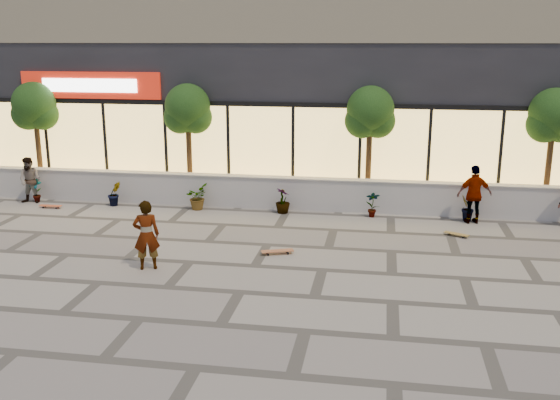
% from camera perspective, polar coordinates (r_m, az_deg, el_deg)
% --- Properties ---
extents(ground, '(80.00, 80.00, 0.00)m').
position_cam_1_polar(ground, '(13.66, -3.72, -8.40)').
color(ground, '#9D9788').
rests_on(ground, ground).
extents(planter_wall, '(22.00, 0.42, 1.04)m').
position_cam_1_polar(planter_wall, '(20.05, 0.78, 0.66)').
color(planter_wall, beige).
rests_on(planter_wall, ground).
extents(retail_building, '(24.00, 9.17, 8.50)m').
position_cam_1_polar(retail_building, '(24.93, 2.76, 11.99)').
color(retail_building, black).
rests_on(retail_building, ground).
extents(shrub_a, '(0.43, 0.29, 0.81)m').
position_cam_1_polar(shrub_a, '(22.45, -21.42, 0.83)').
color(shrub_a, '#1B3C13').
rests_on(shrub_a, ground).
extents(shrub_b, '(0.57, 0.57, 0.81)m').
position_cam_1_polar(shrub_b, '(21.17, -14.89, 0.58)').
color(shrub_b, '#1B3C13').
rests_on(shrub_b, ground).
extents(shrub_c, '(0.68, 0.77, 0.81)m').
position_cam_1_polar(shrub_c, '(20.19, -7.62, 0.28)').
color(shrub_c, '#1B3C13').
rests_on(shrub_c, ground).
extents(shrub_d, '(0.64, 0.64, 0.81)m').
position_cam_1_polar(shrub_d, '(19.57, 0.25, -0.05)').
color(shrub_d, '#1B3C13').
rests_on(shrub_d, ground).
extents(shrub_e, '(0.46, 0.35, 0.81)m').
position_cam_1_polar(shrub_e, '(19.33, 8.47, -0.39)').
color(shrub_e, '#1B3C13').
rests_on(shrub_e, ground).
extents(shrub_f, '(0.55, 0.57, 0.81)m').
position_cam_1_polar(shrub_f, '(19.50, 16.72, -0.72)').
color(shrub_f, '#1B3C13').
rests_on(shrub_f, ground).
extents(tree_west, '(1.60, 1.50, 3.92)m').
position_cam_1_polar(tree_west, '(23.36, -21.52, 7.76)').
color(tree_west, '#482F19').
rests_on(tree_west, ground).
extents(tree_midwest, '(1.60, 1.50, 3.92)m').
position_cam_1_polar(tree_midwest, '(21.09, -8.44, 7.98)').
color(tree_midwest, '#482F19').
rests_on(tree_midwest, ground).
extents(tree_mideast, '(1.60, 1.50, 3.92)m').
position_cam_1_polar(tree_mideast, '(20.09, 8.24, 7.68)').
color(tree_mideast, '#482F19').
rests_on(tree_mideast, ground).
extents(tree_east, '(1.60, 1.50, 3.92)m').
position_cam_1_polar(tree_east, '(20.72, 23.74, 6.82)').
color(tree_east, '#482F19').
rests_on(tree_east, ground).
extents(skater_center, '(0.72, 0.59, 1.68)m').
position_cam_1_polar(skater_center, '(15.02, -12.12, -3.15)').
color(skater_center, white).
rests_on(skater_center, ground).
extents(skater_left, '(0.78, 0.62, 1.55)m').
position_cam_1_polar(skater_left, '(22.29, -21.88, 1.67)').
color(skater_left, tan).
rests_on(skater_left, ground).
extents(skater_right_near, '(1.09, 0.64, 1.75)m').
position_cam_1_polar(skater_right_near, '(19.24, 17.35, 0.48)').
color(skater_right_near, beige).
rests_on(skater_right_near, ground).
extents(skateboard_center, '(0.85, 0.49, 0.10)m').
position_cam_1_polar(skateboard_center, '(15.91, -0.23, -4.70)').
color(skateboard_center, '#9B5733').
rests_on(skateboard_center, ground).
extents(skateboard_left, '(0.73, 0.20, 0.09)m').
position_cam_1_polar(skateboard_left, '(21.55, -20.24, -0.51)').
color(skateboard_left, '#CC4E26').
rests_on(skateboard_left, ground).
extents(skateboard_right_near, '(0.70, 0.48, 0.08)m').
position_cam_1_polar(skateboard_right_near, '(18.01, 15.83, -3.00)').
color(skateboard_right_near, olive).
rests_on(skateboard_right_near, ground).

